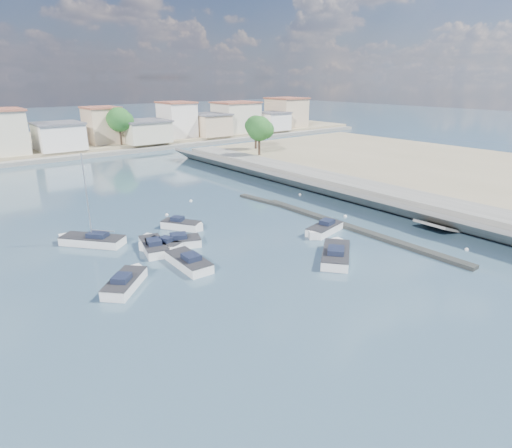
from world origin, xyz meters
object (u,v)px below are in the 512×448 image
Objects in this scene: motorboat_c at (170,244)px; motorboat_g at (183,225)px; motorboat_f at (162,245)px; motorboat_h at (336,254)px; motorboat_a at (187,261)px; motorboat_e at (153,246)px; motorboat_d at (323,230)px; motorboat_b at (126,282)px; sailboat at (90,240)px.

motorboat_c is 5.26m from motorboat_g.
motorboat_h is (11.12, -11.57, 0.00)m from motorboat_f.
motorboat_f is 0.67× the size of motorboat_h.
motorboat_a and motorboat_c have the same top height.
motorboat_e is at bearing -146.37° from motorboat_g.
motorboat_d is 16.28m from motorboat_f.
motorboat_g is at bearing 41.72° from motorboat_b.
motorboat_e is (-1.54, 0.48, -0.00)m from motorboat_c.
motorboat_h is (6.76, -15.31, -0.00)m from motorboat_g.
motorboat_d is at bearing -3.76° from motorboat_b.
motorboat_e is 16.81m from motorboat_h.
motorboat_a is at bearing -82.25° from motorboat_e.
sailboat is (-9.22, 1.67, 0.03)m from motorboat_g.
motorboat_c is at bearing -132.63° from motorboat_g.
motorboat_f and motorboat_g have the same top height.
motorboat_d is (20.56, -1.35, -0.00)m from motorboat_b.
motorboat_a is 1.06× the size of motorboat_e.
motorboat_e is 0.81m from motorboat_f.
motorboat_e and motorboat_f have the same top height.
motorboat_c is at bearing 79.55° from motorboat_a.
motorboat_a is 9.55m from motorboat_g.
motorboat_e is at bearing 155.05° from motorboat_f.
motorboat_d is 6.28m from motorboat_h.
motorboat_c is 15.49m from motorboat_d.
motorboat_d is 0.58× the size of sailboat.
motorboat_a is 0.97× the size of motorboat_h.
motorboat_c and motorboat_g have the same top height.
motorboat_e is at bearing 134.86° from motorboat_h.
motorboat_f is 5.74m from motorboat_g.
motorboat_a is 1.32× the size of motorboat_g.
motorboat_h is at bearing -20.78° from motorboat_b.
motorboat_a is at bearing -90.56° from motorboat_f.
motorboat_c is 1.61m from motorboat_e.
sailboat is (-5.66, 5.53, 0.03)m from motorboat_c.
motorboat_f is at bearing 156.26° from motorboat_d.
motorboat_h is (11.86, -11.92, 0.00)m from motorboat_e.
motorboat_f is (-0.80, 0.13, -0.00)m from motorboat_c.
motorboat_g is 0.73× the size of motorboat_h.
motorboat_g is 16.73m from motorboat_h.
motorboat_a and motorboat_g have the same top height.
motorboat_f is at bearing 133.86° from motorboat_h.
sailboat is at bearing 115.40° from motorboat_a.
motorboat_d is at bearing -23.74° from motorboat_f.
motorboat_a is at bearing -64.60° from sailboat.
motorboat_b is 0.51× the size of sailboat.
sailboat reaches higher than motorboat_f.
motorboat_b is 0.78× the size of motorboat_h.
sailboat is at bearing 131.97° from motorboat_f.
motorboat_e is 6.52m from sailboat.
motorboat_f is at bearing 170.55° from motorboat_c.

